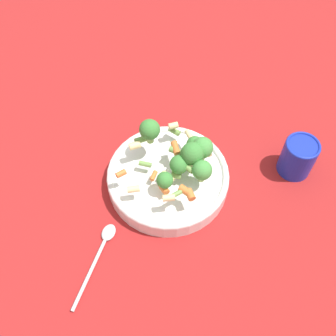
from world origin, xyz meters
TOP-DOWN VIEW (x-y plane):
  - ground_plane at (0.00, 0.00)m, footprint 3.00×3.00m
  - bowl at (0.00, 0.00)m, footprint 0.25×0.25m
  - pasta_salad at (-0.00, -0.03)m, footprint 0.19×0.20m
  - cup at (-0.05, -0.27)m, footprint 0.07×0.07m
  - spoon at (-0.10, 0.17)m, footprint 0.15×0.12m

SIDE VIEW (x-z plane):
  - ground_plane at x=0.00m, z-range 0.00..0.00m
  - spoon at x=-0.10m, z-range 0.00..0.01m
  - bowl at x=0.00m, z-range 0.00..0.04m
  - cup at x=-0.05m, z-range 0.00..0.09m
  - pasta_salad at x=0.00m, z-range 0.04..0.13m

